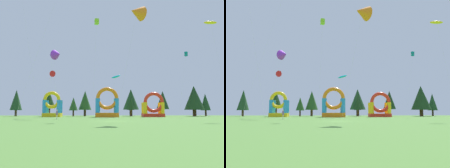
# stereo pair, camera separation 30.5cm
# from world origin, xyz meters

# --- Properties ---
(ground_plane) EXTENTS (120.00, 120.00, 0.00)m
(ground_plane) POSITION_xyz_m (0.00, 0.00, 0.00)
(ground_plane) COLOR #548438
(kite_cyan_parafoil) EXTENTS (3.83, 3.03, 10.67)m
(kite_cyan_parafoil) POSITION_xyz_m (1.53, 20.93, 10.07)
(kite_cyan_parafoil) COLOR #19B7CC
(kite_cyan_parafoil) RESTS_ON ground_plane
(kite_orange_delta) EXTENTS (4.29, 6.52, 17.08)m
(kite_orange_delta) POSITION_xyz_m (3.14, -4.81, 15.93)
(kite_orange_delta) COLOR orange
(kite_orange_delta) RESTS_ON ground_plane
(kite_blue_parafoil) EXTENTS (1.75, 3.91, 16.15)m
(kite_blue_parafoil) POSITION_xyz_m (-14.30, 21.01, 15.45)
(kite_blue_parafoil) COLOR blue
(kite_blue_parafoil) RESTS_ON ground_plane
(kite_yellow_parafoil) EXTENTS (3.43, 2.62, 17.84)m
(kite_yellow_parafoil) POSITION_xyz_m (17.39, 2.60, 17.30)
(kite_yellow_parafoil) COLOR yellow
(kite_yellow_parafoil) RESTS_ON ground_plane
(kite_lime_box) EXTENTS (1.21, 3.00, 18.06)m
(kite_lime_box) POSITION_xyz_m (-2.88, 3.57, 17.52)
(kite_lime_box) COLOR #8CD826
(kite_lime_box) RESTS_ON ground_plane
(kite_teal_box) EXTENTS (1.91, 3.34, 17.47)m
(kite_teal_box) POSITION_xyz_m (20.57, 24.74, 16.84)
(kite_teal_box) COLOR #0C7F7A
(kite_teal_box) RESTS_ON ground_plane
(kite_red_delta) EXTENTS (2.48, 1.48, 9.97)m
(kite_red_delta) POSITION_xyz_m (-11.95, 11.90, 9.28)
(kite_red_delta) COLOR red
(kite_red_delta) RESTS_ON ground_plane
(kite_purple_delta) EXTENTS (4.76, 5.01, 15.52)m
(kite_purple_delta) POSITION_xyz_m (-12.02, 15.74, 14.33)
(kite_purple_delta) COLOR purple
(kite_purple_delta) RESTS_ON ground_plane
(person_near_camera) EXTENTS (0.39, 0.39, 1.85)m
(person_near_camera) POSITION_xyz_m (-10.53, 8.93, 1.10)
(person_near_camera) COLOR silver
(person_near_camera) RESTS_ON ground_plane
(inflatable_yellow_castle) EXTENTS (5.18, 4.19, 7.29)m
(inflatable_yellow_castle) POSITION_xyz_m (-16.23, 32.85, 2.74)
(inflatable_yellow_castle) COLOR yellow
(inflatable_yellow_castle) RESTS_ON ground_plane
(inflatable_orange_dome) EXTENTS (6.31, 4.38, 8.09)m
(inflatable_orange_dome) POSITION_xyz_m (-0.49, 28.41, 2.98)
(inflatable_orange_dome) COLOR orange
(inflatable_orange_dome) RESTS_ON ground_plane
(inflatable_blue_arch) EXTENTS (6.08, 4.22, 7.05)m
(inflatable_blue_arch) POSITION_xyz_m (12.80, 31.24, 2.56)
(inflatable_blue_arch) COLOR red
(inflatable_blue_arch) RESTS_ON ground_plane
(tree_row_2) EXTENTS (3.86, 3.86, 8.66)m
(tree_row_2) POSITION_xyz_m (-30.09, 43.15, 5.28)
(tree_row_2) COLOR #4C331E
(tree_row_2) RESTS_ON ground_plane
(tree_row_3) EXTENTS (4.03, 4.03, 8.06)m
(tree_row_3) POSITION_xyz_m (-19.19, 42.53, 5.25)
(tree_row_3) COLOR #4C331E
(tree_row_3) RESTS_ON ground_plane
(tree_row_4) EXTENTS (2.82, 2.82, 6.05)m
(tree_row_4) POSITION_xyz_m (-11.07, 40.64, 3.92)
(tree_row_4) COLOR #4C331E
(tree_row_4) RESTS_ON ground_plane
(tree_row_5) EXTENTS (4.26, 4.26, 8.44)m
(tree_row_5) POSITION_xyz_m (-7.58, 43.70, 5.23)
(tree_row_5) COLOR #4C331E
(tree_row_5) RESTS_ON ground_plane
(tree_row_6) EXTENTS (2.55, 2.55, 6.34)m
(tree_row_6) POSITION_xyz_m (7.63, 42.20, 4.14)
(tree_row_6) COLOR #4C331E
(tree_row_6) RESTS_ON ground_plane
(tree_row_7) EXTENTS (5.43, 5.43, 9.14)m
(tree_row_7) POSITION_xyz_m (7.96, 44.83, 5.62)
(tree_row_7) COLOR #4C331E
(tree_row_7) RESTS_ON ground_plane
(tree_row_8) EXTENTS (4.10, 4.10, 8.15)m
(tree_row_8) POSITION_xyz_m (17.81, 40.27, 5.17)
(tree_row_8) COLOR #4C331E
(tree_row_8) RESTS_ON ground_plane
(tree_row_9) EXTENTS (6.43, 6.43, 9.91)m
(tree_row_9) POSITION_xyz_m (28.25, 40.46, 5.97)
(tree_row_9) COLOR #4C331E
(tree_row_9) RESTS_ON ground_plane
(tree_row_10) EXTENTS (3.34, 3.34, 7.66)m
(tree_row_10) POSITION_xyz_m (33.47, 44.01, 4.76)
(tree_row_10) COLOR #4C331E
(tree_row_10) RESTS_ON ground_plane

